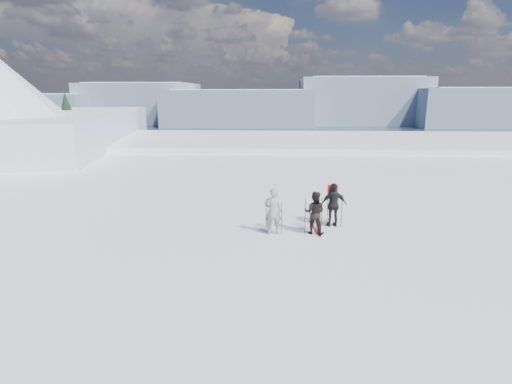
% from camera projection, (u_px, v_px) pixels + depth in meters
% --- Properties ---
extents(lake_basin, '(820.00, 820.00, 71.62)m').
position_uv_depth(lake_basin, '(283.00, 206.00, 41.36)').
color(lake_basin, white).
rests_on(lake_basin, ground).
extents(far_mountain_range, '(770.00, 110.00, 53.00)m').
position_uv_depth(far_mountain_range, '(301.00, 104.00, 452.17)').
color(far_mountain_range, slate).
rests_on(far_mountain_range, ground).
extents(near_ridge, '(31.37, 35.68, 25.62)m').
position_uv_depth(near_ridge, '(27.00, 176.00, 41.15)').
color(near_ridge, white).
rests_on(near_ridge, ground).
extents(skier_grey, '(0.64, 0.45, 1.65)m').
position_uv_depth(skier_grey, '(273.00, 211.00, 13.86)').
color(skier_grey, gray).
rests_on(skier_grey, ground).
extents(skier_dark, '(0.87, 0.75, 1.52)m').
position_uv_depth(skier_dark, '(314.00, 213.00, 13.92)').
color(skier_dark, black).
rests_on(skier_dark, ground).
extents(skier_pack, '(0.99, 0.49, 1.64)m').
position_uv_depth(skier_pack, '(334.00, 205.00, 14.67)').
color(skier_pack, black).
rests_on(skier_pack, ground).
extents(backpack, '(0.37, 0.23, 0.52)m').
position_uv_depth(backpack, '(333.00, 175.00, 14.65)').
color(backpack, red).
rests_on(backpack, skier_pack).
extents(ski_poles, '(2.77, 1.02, 1.31)m').
position_uv_depth(ski_poles, '(308.00, 215.00, 14.10)').
color(ski_poles, black).
rests_on(ski_poles, ground).
extents(skis_loose, '(0.38, 1.70, 0.03)m').
position_uv_depth(skis_loose, '(317.00, 228.00, 14.57)').
color(skis_loose, black).
rests_on(skis_loose, ground).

